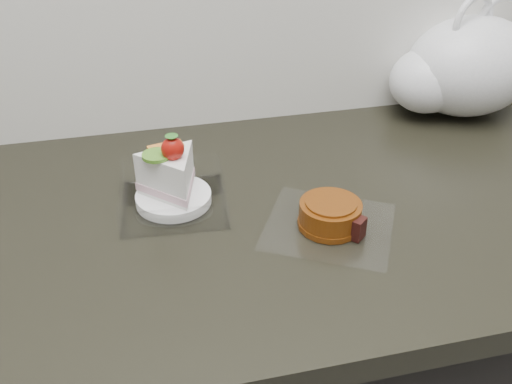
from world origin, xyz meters
The scene contains 3 objects.
cake_tray centered at (-0.07, 1.73, 0.93)m, with size 0.17×0.17×0.13m.
mooncake_wrap centered at (0.15, 1.62, 0.92)m, with size 0.24×0.24×0.04m.
plastic_bag centered at (0.53, 1.93, 1.00)m, with size 0.32×0.25×0.24m.
Camera 1 is at (-0.11, 0.98, 1.40)m, focal length 40.00 mm.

